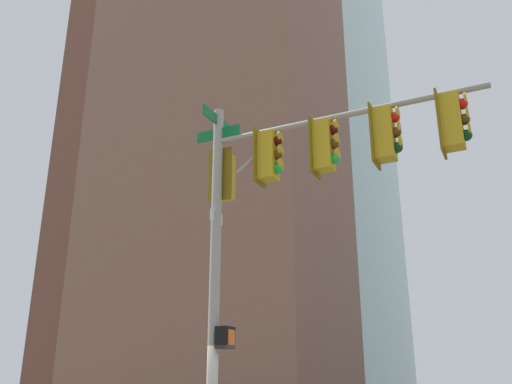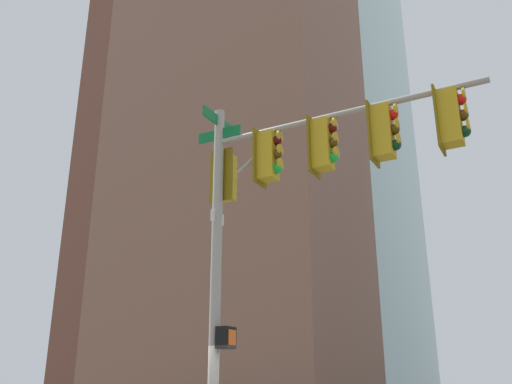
# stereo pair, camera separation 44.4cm
# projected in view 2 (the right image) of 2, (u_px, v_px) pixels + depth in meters

# --- Properties ---
(signal_pole_assembly) EXTENTS (5.93, 1.27, 7.44)m
(signal_pole_assembly) POSITION_uv_depth(u_px,v_px,m) (293.00, 184.00, 10.57)
(signal_pole_assembly) COLOR #9E998C
(signal_pole_assembly) RESTS_ON ground_plane
(building_brick_nearside) EXTENTS (18.45, 15.30, 57.61)m
(building_brick_nearside) POSITION_uv_depth(u_px,v_px,m) (242.00, 73.00, 50.33)
(building_brick_nearside) COLOR #845B47
(building_brick_nearside) RESTS_ON ground_plane
(building_brick_midblock) EXTENTS (23.42, 14.05, 49.78)m
(building_brick_midblock) POSITION_uv_depth(u_px,v_px,m) (197.00, 162.00, 60.38)
(building_brick_midblock) COLOR brown
(building_brick_midblock) RESTS_ON ground_plane
(building_glass_tower) EXTENTS (24.38, 28.94, 72.63)m
(building_glass_tower) POSITION_uv_depth(u_px,v_px,m) (292.00, 99.00, 70.43)
(building_glass_tower) COLOR #9EC6C1
(building_glass_tower) RESTS_ON ground_plane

